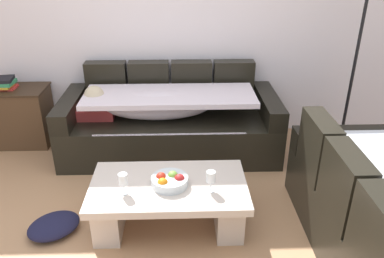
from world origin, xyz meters
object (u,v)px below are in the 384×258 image
object	(u,v)px
couch_along_wall	(168,122)
coffee_table	(169,199)
wine_glass_near_right	(211,178)
book_stack_on_cabinet	(6,83)
side_cabinet	(17,116)
wine_glass_near_left	(123,180)
floor_lamp	(355,47)
fruit_bowl	(170,181)
crumpled_garment	(54,226)

from	to	relation	value
couch_along_wall	coffee_table	size ratio (longest dim) A/B	1.85
wine_glass_near_right	book_stack_on_cabinet	world-z (taller)	book_stack_on_cabinet
couch_along_wall	side_cabinet	xyz separation A→B (m)	(-1.66, 0.23, -0.01)
wine_glass_near_left	book_stack_on_cabinet	xyz separation A→B (m)	(-1.40, 1.56, 0.21)
coffee_table	wine_glass_near_left	world-z (taller)	wine_glass_near_left
wine_glass_near_left	side_cabinet	bearing A→B (deg)	131.31
floor_lamp	couch_along_wall	bearing A→B (deg)	179.29
couch_along_wall	book_stack_on_cabinet	xyz separation A→B (m)	(-1.69, 0.23, 0.37)
wine_glass_near_left	wine_glass_near_right	bearing A→B (deg)	0.88
fruit_bowl	floor_lamp	bearing A→B (deg)	34.19
side_cabinet	book_stack_on_cabinet	bearing A→B (deg)	-176.69
coffee_table	crumpled_garment	xyz separation A→B (m)	(-0.90, -0.07, -0.18)
wine_glass_near_right	crumpled_garment	xyz separation A→B (m)	(-1.21, 0.03, -0.44)
wine_glass_near_left	wine_glass_near_right	size ratio (longest dim) A/B	1.00
crumpled_garment	wine_glass_near_left	bearing A→B (deg)	-3.62
couch_along_wall	wine_glass_near_left	bearing A→B (deg)	-102.10
wine_glass_near_left	floor_lamp	distance (m)	2.57
side_cabinet	floor_lamp	distance (m)	3.59
fruit_bowl	floor_lamp	distance (m)	2.28
couch_along_wall	crumpled_garment	bearing A→B (deg)	-123.52
fruit_bowl	wine_glass_near_right	world-z (taller)	wine_glass_near_right
fruit_bowl	floor_lamp	xyz separation A→B (m)	(1.79, 1.22, 0.69)
wine_glass_near_right	crumpled_garment	size ratio (longest dim) A/B	0.42
crumpled_garment	side_cabinet	bearing A→B (deg)	117.65
couch_along_wall	wine_glass_near_left	world-z (taller)	couch_along_wall
wine_glass_near_right	crumpled_garment	distance (m)	1.29
fruit_bowl	wine_glass_near_right	bearing A→B (deg)	-15.24
crumpled_garment	coffee_table	bearing A→B (deg)	4.77
wine_glass_near_left	floor_lamp	xyz separation A→B (m)	(2.12, 1.31, 0.62)
wine_glass_near_right	side_cabinet	distance (m)	2.54
couch_along_wall	book_stack_on_cabinet	distance (m)	1.75
couch_along_wall	fruit_bowl	world-z (taller)	couch_along_wall
wine_glass_near_right	book_stack_on_cabinet	xyz separation A→B (m)	(-2.04, 1.55, 0.21)
fruit_bowl	book_stack_on_cabinet	xyz separation A→B (m)	(-1.74, 1.47, 0.28)
wine_glass_near_left	side_cabinet	world-z (taller)	side_cabinet
wine_glass_near_right	floor_lamp	bearing A→B (deg)	41.18
couch_along_wall	crumpled_garment	size ratio (longest dim) A/B	5.54
side_cabinet	floor_lamp	world-z (taller)	floor_lamp
wine_glass_near_right	fruit_bowl	bearing A→B (deg)	164.76
side_cabinet	floor_lamp	bearing A→B (deg)	-4.10
side_cabinet	floor_lamp	size ratio (longest dim) A/B	0.37
fruit_bowl	crumpled_garment	size ratio (longest dim) A/B	0.70
couch_along_wall	fruit_bowl	bearing A→B (deg)	-87.87
book_stack_on_cabinet	fruit_bowl	bearing A→B (deg)	-40.17
crumpled_garment	book_stack_on_cabinet	bearing A→B (deg)	118.63
side_cabinet	coffee_table	bearing A→B (deg)	-40.56
coffee_table	side_cabinet	bearing A→B (deg)	139.44
book_stack_on_cabinet	coffee_table	bearing A→B (deg)	-39.99
couch_along_wall	wine_glass_near_right	bearing A→B (deg)	-75.13
wine_glass_near_left	book_stack_on_cabinet	bearing A→B (deg)	132.01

